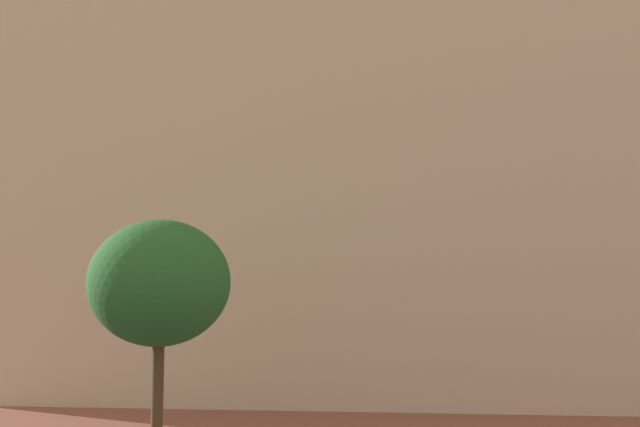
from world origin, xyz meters
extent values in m
cube|color=beige|center=(-0.91, 24.44, 7.87)|extent=(22.75, 11.58, 15.74)
cube|color=beige|center=(-0.33, 24.44, 15.26)|extent=(4.70, 4.70, 30.52)
cylinder|color=beige|center=(-10.78, 20.15, 9.38)|extent=(2.80, 2.80, 18.77)
cylinder|color=beige|center=(8.96, 20.15, 9.95)|extent=(2.80, 2.80, 19.90)
cylinder|color=#4C3823|center=(-3.90, 11.76, 1.46)|extent=(0.27, 0.27, 2.93)
ellipsoid|color=#235B28|center=(-3.90, 11.76, 4.23)|extent=(3.27, 3.27, 2.94)
camera|label=1|loc=(1.07, -3.49, 4.39)|focal=37.58mm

